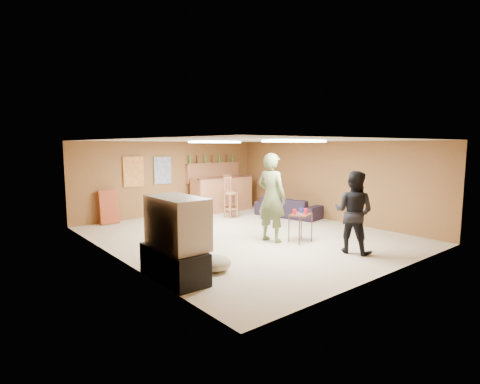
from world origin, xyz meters
TOP-DOWN VIEW (x-y plane):
  - ground at (0.00, 0.00)m, footprint 7.00×7.00m
  - ceiling at (0.00, 0.00)m, footprint 6.00×7.00m
  - wall_back at (0.00, 3.50)m, footprint 6.00×0.02m
  - wall_front at (0.00, -3.50)m, footprint 6.00×0.02m
  - wall_left at (-3.00, 0.00)m, footprint 0.02×7.00m
  - wall_right at (3.00, 0.00)m, footprint 0.02×7.00m
  - tv_stand at (-2.72, -1.50)m, footprint 0.55×1.30m
  - dvd_box at (-2.50, -1.50)m, footprint 0.35×0.50m
  - tv_body at (-2.65, -1.50)m, footprint 0.60×1.10m
  - tv_screen at (-2.34, -1.50)m, footprint 0.02×0.95m
  - bar_counter at (1.50, 2.95)m, footprint 2.00×0.60m
  - bar_lip at (1.50, 2.70)m, footprint 2.10×0.12m
  - bar_shelf at (1.50, 3.40)m, footprint 2.00×0.18m
  - bar_backing at (1.50, 3.42)m, footprint 2.00×0.14m
  - poster_left at (-1.20, 3.46)m, footprint 0.60×0.03m
  - poster_right at (-0.30, 3.46)m, footprint 0.55×0.03m
  - folding_chair_stack at (-2.00, 3.30)m, footprint 0.50×0.26m
  - ceiling_panel_front at (0.00, -1.50)m, footprint 1.20×0.60m
  - ceiling_panel_back at (0.00, 1.20)m, footprint 1.20×0.60m
  - person_olive at (0.09, -0.77)m, footprint 0.57×0.77m
  - person_black at (0.73, -2.40)m, footprint 0.77×0.90m
  - sofa at (2.45, 0.96)m, footprint 1.15×2.05m
  - tray_table at (0.53, -1.22)m, footprint 0.58×0.52m
  - cup_red_near at (0.41, -1.15)m, footprint 0.10×0.10m
  - cup_red_far at (0.59, -1.31)m, footprint 0.11×0.11m
  - cup_blue at (0.66, -1.13)m, footprint 0.09×0.09m
  - bar_stool_left at (1.04, 1.90)m, footprint 0.49×0.49m
  - bar_stool_right at (1.53, 2.58)m, footprint 0.46×0.46m
  - cushion_near_tv at (-1.81, -0.45)m, footprint 0.78×0.78m
  - cushion_mid at (-1.49, -0.00)m, footprint 0.45×0.45m
  - cushion_far at (-1.99, -1.57)m, footprint 0.67×0.67m
  - bottle_row at (1.44, 3.38)m, footprint 1.76×0.08m

SIDE VIEW (x-z plane):
  - ground at x=0.00m, z-range 0.00..0.00m
  - cushion_mid at x=-1.49m, z-range 0.00..0.17m
  - cushion_far at x=-1.99m, z-range 0.00..0.25m
  - cushion_near_tv at x=-1.81m, z-range 0.00..0.28m
  - dvd_box at x=-2.50m, z-range 0.11..0.19m
  - tv_stand at x=-2.72m, z-range 0.00..0.50m
  - sofa at x=2.45m, z-range 0.00..0.57m
  - tray_table at x=0.53m, z-range 0.00..0.62m
  - folding_chair_stack at x=-2.00m, z-range -0.01..0.91m
  - bar_counter at x=1.50m, z-range 0.00..1.10m
  - bar_stool_right at x=1.53m, z-range 0.00..1.14m
  - bar_stool_left at x=1.04m, z-range 0.00..1.26m
  - cup_blue at x=0.66m, z-range 0.62..0.72m
  - cup_red_near at x=0.41m, z-range 0.62..0.73m
  - cup_red_far at x=0.59m, z-range 0.62..0.74m
  - person_black at x=0.73m, z-range 0.00..1.60m
  - tv_body at x=-2.65m, z-range 0.50..1.30m
  - tv_screen at x=-2.34m, z-range 0.57..1.23m
  - person_olive at x=0.09m, z-range 0.00..1.93m
  - wall_back at x=0.00m, z-range 0.00..2.20m
  - wall_front at x=0.00m, z-range 0.00..2.20m
  - wall_left at x=-3.00m, z-range 0.00..2.20m
  - wall_right at x=3.00m, z-range 0.00..2.20m
  - bar_lip at x=1.50m, z-range 1.08..1.12m
  - bar_backing at x=1.50m, z-range 0.90..1.50m
  - poster_left at x=-1.20m, z-range 0.93..1.78m
  - poster_right at x=-0.30m, z-range 0.95..1.75m
  - bar_shelf at x=1.50m, z-range 1.48..1.52m
  - bottle_row at x=1.44m, z-range 1.52..1.78m
  - ceiling_panel_front at x=0.00m, z-range 2.15..2.19m
  - ceiling_panel_back at x=0.00m, z-range 2.15..2.19m
  - ceiling at x=0.00m, z-range 2.19..2.21m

